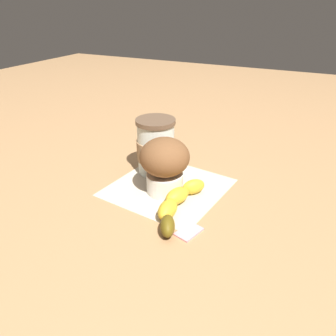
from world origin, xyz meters
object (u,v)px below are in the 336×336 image
Objects in this scene: coffee_cup at (156,147)px; muffin at (165,163)px; banana at (176,203)px; sugar_packet at (189,231)px.

muffin is (0.06, -0.07, 0.00)m from coffee_cup.
muffin is 0.60× the size of banana.
banana is at bearing -47.51° from muffin.
muffin is 0.09m from banana.
muffin reaches higher than banana.
muffin reaches higher than sugar_packet.
banana is at bearing 133.42° from sugar_packet.
sugar_packet is at bearing -48.27° from coffee_cup.
coffee_cup is 0.65× the size of banana.
coffee_cup is at bearing 131.03° from banana.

